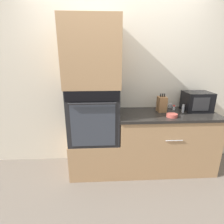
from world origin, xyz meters
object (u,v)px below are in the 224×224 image
object	(u,v)px
knife_block	(162,104)
condiment_jar_near	(183,108)
wall_oven	(94,114)
microwave	(197,101)
bowl	(172,115)
condiment_jar_far	(170,106)
condiment_jar_mid	(174,108)

from	to	relation	value
knife_block	condiment_jar_near	bearing A→B (deg)	-9.09
wall_oven	microwave	world-z (taller)	wall_oven
bowl	condiment_jar_far	world-z (taller)	condiment_jar_far
microwave	knife_block	xyz separation A→B (m)	(-0.51, -0.02, -0.03)
condiment_jar_far	condiment_jar_near	bearing A→B (deg)	-65.04
condiment_jar_mid	condiment_jar_far	world-z (taller)	condiment_jar_mid
condiment_jar_near	condiment_jar_mid	size ratio (longest dim) A/B	1.55
knife_block	condiment_jar_far	world-z (taller)	knife_block
condiment_jar_mid	knife_block	bearing A→B (deg)	-163.38
bowl	condiment_jar_near	bearing A→B (deg)	40.48
wall_oven	microwave	xyz separation A→B (m)	(1.47, 0.10, 0.13)
microwave	condiment_jar_far	world-z (taller)	microwave
knife_block	condiment_jar_mid	size ratio (longest dim) A/B	3.63
microwave	condiment_jar_mid	size ratio (longest dim) A/B	5.12
wall_oven	bowl	world-z (taller)	wall_oven
bowl	condiment_jar_near	world-z (taller)	condiment_jar_near
knife_block	wall_oven	bearing A→B (deg)	-175.12
bowl	microwave	bearing A→B (deg)	30.19
microwave	bowl	xyz separation A→B (m)	(-0.45, -0.26, -0.11)
condiment_jar_near	knife_block	bearing A→B (deg)	170.91
condiment_jar_far	wall_oven	bearing A→B (deg)	-167.58
microwave	condiment_jar_near	world-z (taller)	microwave
condiment_jar_near	condiment_jar_mid	distance (m)	0.14
knife_block	bowl	world-z (taller)	knife_block
wall_oven	knife_block	xyz separation A→B (m)	(0.95, 0.08, 0.10)
microwave	wall_oven	bearing A→B (deg)	-176.12
condiment_jar_far	condiment_jar_mid	bearing A→B (deg)	-82.84
microwave	condiment_jar_far	bearing A→B (deg)	154.62
condiment_jar_near	condiment_jar_mid	xyz separation A→B (m)	(-0.09, 0.11, -0.02)
microwave	condiment_jar_mid	world-z (taller)	microwave
bowl	condiment_jar_near	xyz separation A→B (m)	(0.23, 0.20, 0.03)
bowl	condiment_jar_near	size ratio (longest dim) A/B	1.27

